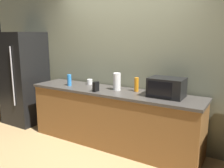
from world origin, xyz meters
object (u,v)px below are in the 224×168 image
object	(u,v)px
cordless_phone	(96,87)
microwave	(167,87)
refrigerator	(24,78)
paper_towel_roll	(117,82)
bottle_spray_cleaner	(69,80)
bottle_dish_soap	(136,85)
mug_white	(90,82)

from	to	relation	value
cordless_phone	microwave	bearing A→B (deg)	15.36
refrigerator	paper_towel_roll	bearing A→B (deg)	1.37
cordless_phone	refrigerator	bearing A→B (deg)	176.25
bottle_spray_cleaner	bottle_dish_soap	distance (m)	1.18
cordless_phone	mug_white	bearing A→B (deg)	138.21
bottle_dish_soap	bottle_spray_cleaner	bearing A→B (deg)	-170.13
refrigerator	bottle_spray_cleaner	xyz separation A→B (m)	(1.25, -0.07, 0.10)
cordless_phone	bottle_spray_cleaner	bearing A→B (deg)	171.41
cordless_phone	mug_white	size ratio (longest dim) A/B	1.57
paper_towel_roll	bottle_dish_soap	distance (m)	0.31
refrigerator	bottle_dish_soap	bearing A→B (deg)	3.05
refrigerator	bottle_spray_cleaner	bearing A→B (deg)	-3.39
refrigerator	microwave	size ratio (longest dim) A/B	3.75
paper_towel_roll	cordless_phone	bearing A→B (deg)	-133.26
paper_towel_roll	cordless_phone	size ratio (longest dim) A/B	1.80
bottle_dish_soap	cordless_phone	bearing A→B (deg)	-148.69
mug_white	bottle_spray_cleaner	bearing A→B (deg)	-130.17
paper_towel_roll	bottle_spray_cleaner	size ratio (longest dim) A/B	1.41
bottle_dish_soap	mug_white	world-z (taller)	bottle_dish_soap
cordless_phone	bottle_spray_cleaner	distance (m)	0.64
microwave	bottle_dish_soap	size ratio (longest dim) A/B	2.25
cordless_phone	bottle_spray_cleaner	size ratio (longest dim) A/B	0.78
refrigerator	cordless_phone	xyz separation A→B (m)	(1.88, -0.19, 0.07)
cordless_phone	mug_white	xyz separation A→B (m)	(-0.40, 0.39, -0.03)
refrigerator	paper_towel_roll	xyz separation A→B (m)	(2.11, 0.05, 0.13)
refrigerator	microwave	world-z (taller)	refrigerator
refrigerator	mug_white	size ratio (longest dim) A/B	18.79
paper_towel_roll	bottle_dish_soap	bearing A→B (deg)	14.61
mug_white	microwave	bearing A→B (deg)	-5.91
mug_white	paper_towel_roll	bearing A→B (deg)	-12.96
paper_towel_roll	mug_white	xyz separation A→B (m)	(-0.63, 0.15, -0.09)
paper_towel_roll	mug_white	distance (m)	0.66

